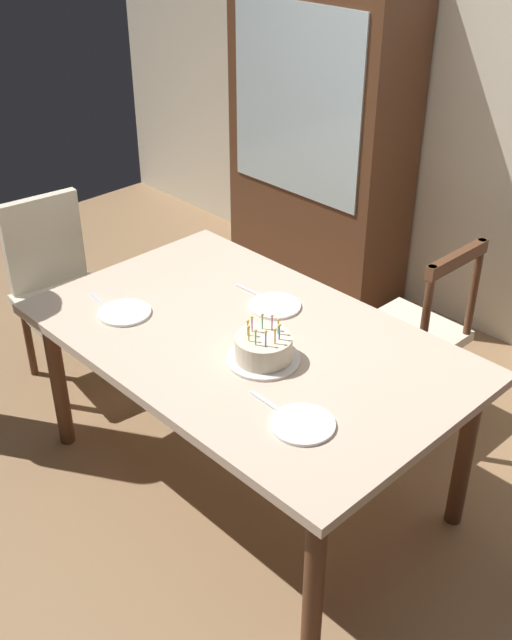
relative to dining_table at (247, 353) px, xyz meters
The scene contains 12 objects.
ground 0.66m from the dining_table, ahead, with size 6.40×6.40×0.00m, color #93704C.
dining_table is the anchor object (origin of this frame).
birthday_cake 0.21m from the dining_table, 23.07° to the right, with size 0.28×0.28×0.17m.
plate_near_celebrant 0.54m from the dining_table, 153.20° to the right, with size 0.22×0.22×0.01m, color white.
plate_far_side 0.27m from the dining_table, 109.80° to the left, with size 0.22×0.22×0.01m, color white.
plate_near_guest 0.58m from the dining_table, 24.84° to the right, with size 0.22×0.22×0.01m, color white.
fork_near_celebrant 0.70m from the dining_table, 157.89° to the right, with size 0.18×0.02×0.01m, color silver.
fork_far_side 0.37m from the dining_table, 133.58° to the left, with size 0.18×0.02×0.01m, color silver.
fork_near_guest 0.44m from the dining_table, 33.56° to the right, with size 0.18×0.02×0.01m, color silver.
chair_spindle_back 0.91m from the dining_table, 76.42° to the left, with size 0.45×0.45×0.95m.
chair_upholstered 1.27m from the dining_table, behind, with size 0.50×0.49×0.95m.
china_cabinet 1.88m from the dining_table, 123.24° to the left, with size 1.10×0.45×1.90m.
Camera 1 is at (1.84, -1.73, 2.37)m, focal length 42.82 mm.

